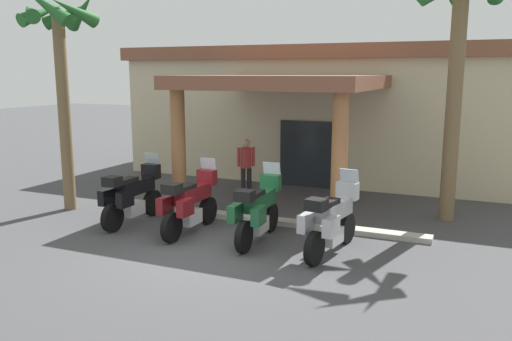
{
  "coord_description": "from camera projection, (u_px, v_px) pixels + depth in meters",
  "views": [
    {
      "loc": [
        4.96,
        -8.97,
        3.58
      ],
      "look_at": [
        -0.06,
        2.71,
        1.2
      ],
      "focal_mm": 36.62,
      "sensor_mm": 36.0,
      "label": 1
    }
  ],
  "objects": [
    {
      "name": "ground_plane",
      "position": [
        207.0,
        251.0,
        10.69
      ],
      "size": [
        80.0,
        80.0,
        0.0
      ],
      "primitive_type": "plane",
      "color": "#424244"
    },
    {
      "name": "palm_tree_roadside",
      "position": [
        59.0,
        46.0,
        13.19
      ],
      "size": [
        1.98,
        2.08,
        5.71
      ],
      "color": "brown",
      "rests_on": "ground_plane"
    },
    {
      "name": "palm_tree_near_portico",
      "position": [
        458.0,
        35.0,
        12.16
      ],
      "size": [
        2.16,
        2.24,
        6.17
      ],
      "color": "brown",
      "rests_on": "ground_plane"
    },
    {
      "name": "motel_building",
      "position": [
        329.0,
        110.0,
        18.53
      ],
      "size": [
        13.94,
        10.05,
        4.46
      ],
      "rotation": [
        0.0,
        0.0,
        0.0
      ],
      "color": "beige",
      "rests_on": "ground_plane"
    },
    {
      "name": "curb_strip",
      "position": [
        249.0,
        218.0,
        12.86
      ],
      "size": [
        8.61,
        0.36,
        0.12
      ],
      "primitive_type": "cube",
      "color": "#ADA89E",
      "rests_on": "ground_plane"
    },
    {
      "name": "motorcycle_silver",
      "position": [
        331.0,
        220.0,
        10.37
      ],
      "size": [
        0.83,
        2.2,
        1.61
      ],
      "rotation": [
        0.0,
        0.0,
        1.41
      ],
      "color": "black",
      "rests_on": "ground_plane"
    },
    {
      "name": "motorcycle_black",
      "position": [
        132.0,
        195.0,
        12.49
      ],
      "size": [
        0.71,
        2.21,
        1.61
      ],
      "rotation": [
        0.0,
        0.0,
        1.55
      ],
      "color": "black",
      "rests_on": "ground_plane"
    },
    {
      "name": "motorcycle_maroon",
      "position": [
        190.0,
        203.0,
        11.75
      ],
      "size": [
        0.71,
        2.21,
        1.61
      ],
      "rotation": [
        0.0,
        0.0,
        1.55
      ],
      "color": "black",
      "rests_on": "ground_plane"
    },
    {
      "name": "motorcycle_green",
      "position": [
        258.0,
        210.0,
        11.13
      ],
      "size": [
        0.71,
        2.21,
        1.61
      ],
      "rotation": [
        0.0,
        0.0,
        1.59
      ],
      "color": "black",
      "rests_on": "ground_plane"
    },
    {
      "name": "pedestrian",
      "position": [
        246.0,
        163.0,
        15.35
      ],
      "size": [
        0.45,
        0.34,
        1.68
      ],
      "rotation": [
        0.0,
        0.0,
        2.18
      ],
      "color": "black",
      "rests_on": "ground_plane"
    }
  ]
}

